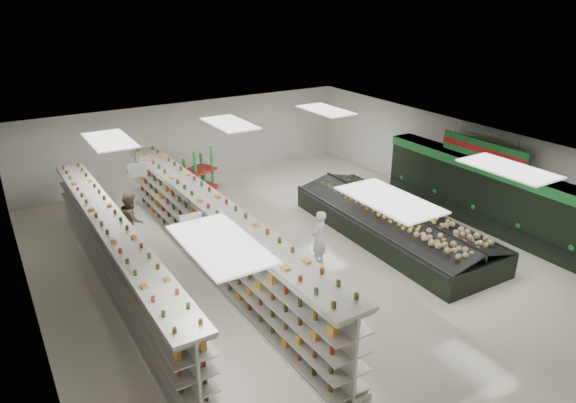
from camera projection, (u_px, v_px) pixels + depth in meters
floor at (292, 254)px, 15.47m from camera, size 16.00×16.00×0.00m
ceiling at (292, 152)px, 14.24m from camera, size 14.00×16.00×0.02m
wall_back at (189, 141)px, 21.16m from camera, size 14.00×0.02×3.20m
wall_front at (544, 364)px, 8.55m from camera, size 14.00×0.02×3.20m
wall_left at (27, 268)px, 11.48m from camera, size 0.02×16.00×3.20m
wall_right at (459, 165)px, 18.23m from camera, size 0.02×16.00×3.20m
produce_wall_case at (483, 190)px, 16.96m from camera, size 0.93×8.00×2.20m
aisle_sign_near at (191, 222)px, 11.01m from camera, size 0.52×0.06×0.75m
aisle_sign_far at (137, 170)px, 14.16m from camera, size 0.52×0.06×0.75m
hortifruti_banner at (483, 150)px, 16.29m from camera, size 0.12×3.20×0.95m
gondola_left at (117, 259)px, 13.35m from camera, size 0.93×11.00×1.91m
gondola_center at (215, 240)px, 14.15m from camera, size 1.13×12.13×2.10m
produce_island at (392, 223)px, 16.33m from camera, size 2.85×7.45×1.10m
soda_endcap at (199, 172)px, 20.02m from camera, size 1.48×1.26×1.60m
shopper_main at (319, 238)px, 14.58m from camera, size 0.72×0.65×1.65m
shopper_background at (132, 220)px, 15.63m from camera, size 0.76×0.98×1.77m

